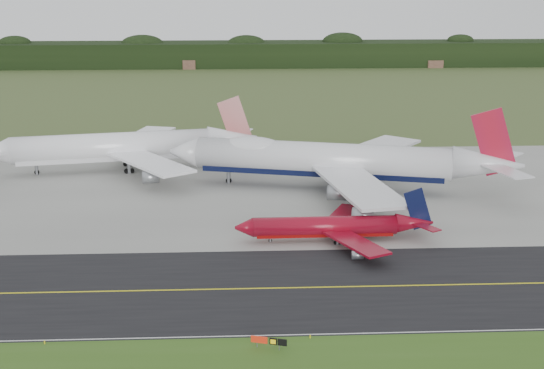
{
  "coord_description": "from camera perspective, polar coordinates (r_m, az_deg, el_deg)",
  "views": [
    {
      "loc": [
        -5.75,
        -110.74,
        46.78
      ],
      "look_at": [
        0.5,
        22.0,
        9.11
      ],
      "focal_mm": 50.0,
      "sensor_mm": 36.0,
      "label": 1
    }
  ],
  "objects": [
    {
      "name": "edge_marker_left",
      "position": [
        104.65,
        -16.75,
        -11.3
      ],
      "size": [
        0.16,
        0.16,
        0.5
      ],
      "primitive_type": "cylinder",
      "color": "yellow",
      "rests_on": "ground"
    },
    {
      "name": "edge_marker_center",
      "position": [
        101.95,
        2.89,
        -11.35
      ],
      "size": [
        0.16,
        0.16,
        0.5
      ],
      "primitive_type": "cylinder",
      "color": "yellow",
      "rests_on": "ground"
    },
    {
      "name": "jet_ba_747",
      "position": [
        166.61,
        4.72,
        1.84
      ],
      "size": [
        77.07,
        62.61,
        19.62
      ],
      "color": "silver",
      "rests_on": "ground"
    },
    {
      "name": "taxiway_edge_line",
      "position": [
        102.68,
        0.83,
        -11.26
      ],
      "size": [
        400.0,
        0.25,
        0.0
      ],
      "primitive_type": "cube",
      "color": "silver",
      "rests_on": "taxiway"
    },
    {
      "name": "taxiway_centreline",
      "position": [
        116.67,
        0.36,
        -7.8
      ],
      "size": [
        400.0,
        0.4,
        0.0
      ],
      "primitive_type": "cube",
      "color": "gold",
      "rests_on": "taxiway"
    },
    {
      "name": "taxiway_sign",
      "position": [
        98.83,
        -0.25,
        -11.7
      ],
      "size": [
        4.57,
        1.59,
        1.58
      ],
      "color": "slate",
      "rests_on": "ground"
    },
    {
      "name": "horizon_treeline",
      "position": [
        386.76,
        -1.85,
        9.69
      ],
      "size": [
        700.0,
        25.0,
        12.0
      ],
      "color": "black",
      "rests_on": "ground"
    },
    {
      "name": "ground",
      "position": [
        120.35,
        0.26,
        -7.05
      ],
      "size": [
        600.0,
        600.0,
        0.0
      ],
      "primitive_type": "plane",
      "color": "#3A4A22",
      "rests_on": "ground"
    },
    {
      "name": "taxiway",
      "position": [
        116.68,
        0.36,
        -7.81
      ],
      "size": [
        400.0,
        32.0,
        0.02
      ],
      "primitive_type": "cube",
      "color": "black",
      "rests_on": "ground"
    },
    {
      "name": "jet_star_tail",
      "position": [
        186.32,
        -10.9,
        2.81
      ],
      "size": [
        65.01,
        53.74,
        17.18
      ],
      "color": "white",
      "rests_on": "ground"
    },
    {
      "name": "apron",
      "position": [
        168.46,
        -0.63,
        -0.29
      ],
      "size": [
        400.0,
        78.0,
        0.01
      ],
      "primitive_type": "cube",
      "color": "gray",
      "rests_on": "ground"
    },
    {
      "name": "jet_red_737",
      "position": [
        135.87,
        4.82,
        -3.18
      ],
      "size": [
        35.69,
        29.2,
        9.66
      ],
      "color": "maroon",
      "rests_on": "ground"
    }
  ]
}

